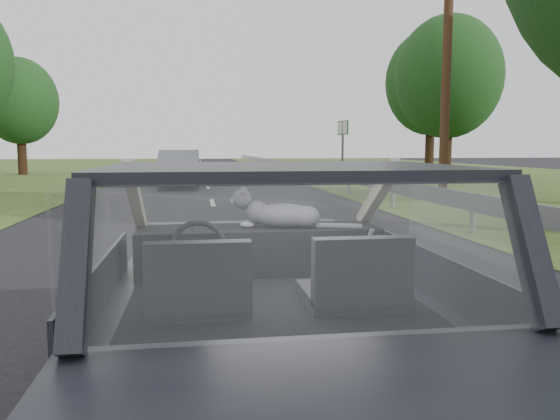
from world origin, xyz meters
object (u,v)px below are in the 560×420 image
object	(u,v)px
highway_sign	(343,150)
utility_pole	(447,55)
cat	(284,214)
subject_car	(271,292)
other_car	(179,169)

from	to	relation	value
highway_sign	utility_pole	xyz separation A→B (m)	(1.00, -8.67, 3.02)
cat	highway_sign	size ratio (longest dim) A/B	0.22
subject_car	other_car	distance (m)	18.13
cat	highway_sign	bearing A→B (deg)	88.68
cat	highway_sign	distance (m)	22.65
subject_car	cat	bearing A→B (deg)	74.27
subject_car	highway_sign	xyz separation A→B (m)	(6.44, 22.34, 0.66)
highway_sign	utility_pole	size ratio (longest dim) A/B	0.31
subject_car	utility_pole	xyz separation A→B (m)	(7.44, 13.66, 3.67)
utility_pole	highway_sign	bearing A→B (deg)	96.55
subject_car	cat	distance (m)	0.71
other_car	utility_pole	world-z (taller)	utility_pole
subject_car	utility_pole	bearing A→B (deg)	61.43
highway_sign	utility_pole	world-z (taller)	utility_pole
utility_pole	subject_car	bearing A→B (deg)	-118.57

